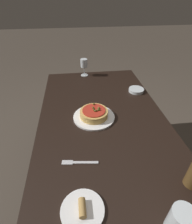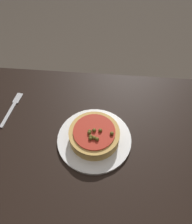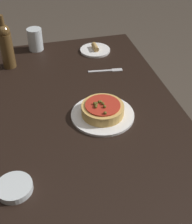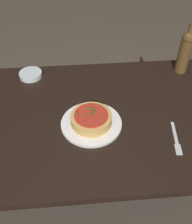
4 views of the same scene
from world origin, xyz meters
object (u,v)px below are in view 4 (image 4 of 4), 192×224
(pizza, at_px, (91,119))
(fork, at_px, (176,140))
(dining_table, at_px, (93,127))
(wine_bottle, at_px, (185,51))
(side_bowl, at_px, (31,74))
(dinner_plate, at_px, (91,123))

(pizza, relative_size, fork, 1.00)
(dining_table, distance_m, wine_bottle, 0.65)
(dining_table, xyz_separation_m, side_bowl, (-0.32, 0.33, 0.10))
(dinner_plate, bearing_deg, dining_table, 80.30)
(pizza, relative_size, wine_bottle, 0.65)
(wine_bottle, bearing_deg, side_bowl, 178.88)
(dining_table, bearing_deg, fork, -28.11)
(wine_bottle, relative_size, fork, 1.55)
(side_bowl, distance_m, fork, 0.84)
(dinner_plate, xyz_separation_m, pizza, (-0.00, 0.00, 0.03))
(side_bowl, relative_size, fork, 0.68)
(dining_table, distance_m, fork, 0.40)
(wine_bottle, relative_size, side_bowl, 2.29)
(dinner_plate, distance_m, fork, 0.38)
(dining_table, xyz_separation_m, fork, (0.35, -0.18, 0.09))
(dining_table, xyz_separation_m, pizza, (-0.01, -0.06, 0.12))
(dinner_plate, bearing_deg, wine_bottle, 35.12)
(wine_bottle, xyz_separation_m, side_bowl, (-0.84, 0.02, -0.11))
(dinner_plate, height_order, wine_bottle, wine_bottle)
(dinner_plate, xyz_separation_m, wine_bottle, (0.53, 0.38, 0.12))
(fork, bearing_deg, pizza, -102.13)
(dinner_plate, xyz_separation_m, fork, (0.36, -0.13, -0.00))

